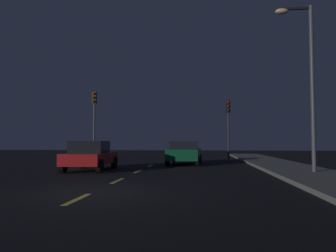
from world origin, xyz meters
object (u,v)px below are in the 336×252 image
object	(u,v)px
street_lamp_right	(307,73)
car_stopped_ahead	(184,153)
traffic_signal_left	(94,113)
traffic_signal_right	(228,118)
car_adjacent_lane	(90,156)

from	to	relation	value
street_lamp_right	car_stopped_ahead	bearing A→B (deg)	133.20
car_stopped_ahead	traffic_signal_left	bearing A→B (deg)	151.78
traffic_signal_left	traffic_signal_right	bearing A→B (deg)	-0.01
traffic_signal_right	car_adjacent_lane	world-z (taller)	traffic_signal_right
traffic_signal_left	traffic_signal_right	xyz separation A→B (m)	(10.25, -0.00, -0.51)
traffic_signal_right	street_lamp_right	distance (m)	10.23
traffic_signal_left	car_adjacent_lane	bearing A→B (deg)	-72.08
traffic_signal_left	car_stopped_ahead	xyz separation A→B (m)	(7.20, -3.86, -2.94)
traffic_signal_right	street_lamp_right	bearing A→B (deg)	-75.44
car_adjacent_lane	traffic_signal_left	bearing A→B (deg)	107.92
car_stopped_ahead	street_lamp_right	world-z (taller)	street_lamp_right
traffic_signal_left	car_stopped_ahead	world-z (taller)	traffic_signal_left
car_stopped_ahead	car_adjacent_lane	size ratio (longest dim) A/B	1.02
car_stopped_ahead	traffic_signal_right	bearing A→B (deg)	51.69
traffic_signal_right	car_stopped_ahead	bearing A→B (deg)	-128.31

